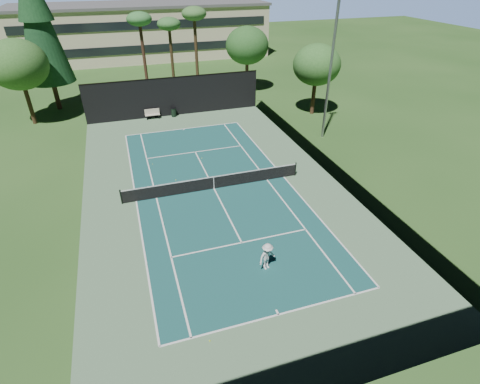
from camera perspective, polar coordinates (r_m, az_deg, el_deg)
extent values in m
plane|color=#2A521E|center=(27.03, -3.98, 0.49)|extent=(160.00, 160.00, 0.00)
cube|color=#587E59|center=(27.03, -3.98, 0.50)|extent=(18.00, 32.00, 0.01)
cube|color=#184F4E|center=(27.03, -3.98, 0.51)|extent=(10.97, 23.77, 0.01)
cube|color=white|center=(18.34, 5.89, -18.09)|extent=(10.97, 0.10, 0.01)
cube|color=white|center=(37.51, -8.61, 9.51)|extent=(10.97, 0.10, 0.01)
cube|color=white|center=(21.98, 0.26, -7.72)|extent=(8.23, 0.10, 0.01)
cube|color=white|center=(32.55, -6.83, 6.09)|extent=(8.23, 0.10, 0.01)
cube|color=white|center=(26.49, -15.54, -1.38)|extent=(0.10, 23.77, 0.01)
cube|color=white|center=(28.62, 6.71, 2.28)|extent=(0.10, 23.77, 0.01)
cube|color=white|center=(26.52, -12.61, -0.90)|extent=(0.10, 23.77, 0.01)
cube|color=white|center=(28.13, 4.16, 1.87)|extent=(0.10, 23.77, 0.01)
cube|color=white|center=(27.02, -3.98, 0.53)|extent=(0.10, 12.80, 0.01)
cube|color=white|center=(18.43, 5.70, -17.76)|extent=(0.10, 0.30, 0.01)
cube|color=white|center=(37.37, -8.57, 9.42)|extent=(0.10, 0.30, 0.01)
cylinder|color=black|center=(26.24, -17.67, -0.74)|extent=(0.10, 0.10, 1.10)
cylinder|color=black|center=(28.72, 8.45, 3.47)|extent=(0.10, 0.10, 1.10)
cube|color=black|center=(26.78, -4.02, 1.41)|extent=(12.80, 0.02, 0.92)
cube|color=white|center=(26.54, -4.06, 2.31)|extent=(12.80, 0.04, 0.07)
cube|color=white|center=(26.78, -4.02, 1.41)|extent=(0.05, 0.03, 0.92)
cube|color=black|center=(40.69, -9.94, 14.13)|extent=(18.00, 0.04, 4.00)
cube|color=black|center=(14.64, 13.26, -24.49)|extent=(18.00, 0.04, 4.00)
cube|color=black|center=(29.25, 13.30, 6.66)|extent=(0.04, 32.00, 4.00)
cube|color=black|center=(25.77, -23.90, 1.06)|extent=(0.04, 32.00, 4.00)
cube|color=black|center=(40.14, -10.21, 16.85)|extent=(18.00, 0.06, 0.06)
imported|color=silver|center=(19.92, 4.17, -9.78)|extent=(1.19, 0.93, 1.61)
sphere|color=#CAE233|center=(17.41, -4.63, -21.66)|extent=(0.07, 0.07, 0.07)
sphere|color=#E2F637|center=(28.41, -9.75, 1.82)|extent=(0.07, 0.07, 0.07)
sphere|color=#EEF537|center=(31.39, -5.86, 5.16)|extent=(0.07, 0.07, 0.07)
sphere|color=#B6D330|center=(31.11, -13.19, 4.18)|extent=(0.06, 0.06, 0.06)
cube|color=beige|center=(40.52, -13.19, 11.38)|extent=(1.50, 0.45, 0.05)
cube|color=beige|center=(40.61, -13.27, 11.87)|extent=(1.50, 0.06, 0.55)
cube|color=black|center=(40.56, -14.00, 10.94)|extent=(0.06, 0.40, 0.42)
cube|color=black|center=(40.64, -12.30, 11.19)|extent=(0.06, 0.40, 0.42)
cylinder|color=black|center=(40.77, -10.07, 11.86)|extent=(0.52, 0.52, 0.90)
cylinder|color=black|center=(40.62, -10.13, 12.48)|extent=(0.56, 0.56, 0.05)
cylinder|color=#4D3021|center=(46.63, -26.27, 13.42)|extent=(0.50, 0.50, 3.60)
cone|color=#14391D|center=(45.29, -28.55, 21.97)|extent=(4.80, 4.80, 12.00)
cylinder|color=#44291D|center=(47.64, -14.38, 19.05)|extent=(0.36, 0.36, 8.55)
ellipsoid|color=#316D32|center=(46.95, -15.12, 24.12)|extent=(2.80, 2.80, 1.54)
cylinder|color=#402F1B|center=(50.04, -10.34, 19.54)|extent=(0.36, 0.36, 7.65)
ellipsoid|color=#30652D|center=(49.40, -10.80, 23.86)|extent=(2.80, 2.80, 1.54)
cylinder|color=#43301C|center=(47.42, -6.65, 19.99)|extent=(0.36, 0.36, 9.00)
ellipsoid|color=#39682E|center=(46.73, -7.02, 25.40)|extent=(2.80, 2.80, 1.54)
cylinder|color=#4D3021|center=(48.64, 1.05, 17.16)|extent=(0.40, 0.40, 3.52)
ellipsoid|color=#265621|center=(47.85, 1.10, 21.43)|extent=(5.12, 5.12, 4.35)
cylinder|color=#4F3322|center=(41.44, 11.09, 13.83)|extent=(0.40, 0.40, 3.30)
ellipsoid|color=#306627|center=(40.54, 11.61, 18.47)|extent=(4.80, 4.80, 4.08)
cylinder|color=#49321F|center=(43.17, -29.36, 11.43)|extent=(0.40, 0.40, 3.74)
ellipsoid|color=#346627|center=(42.24, -30.78, 16.34)|extent=(5.44, 5.44, 4.62)
cube|color=beige|center=(69.45, -14.50, 22.56)|extent=(40.00, 12.00, 8.00)
cube|color=#59595B|center=(68.98, -15.00, 25.90)|extent=(40.50, 12.50, 0.40)
cube|color=black|center=(63.75, -13.74, 20.43)|extent=(38.00, 0.15, 1.20)
cube|color=black|center=(63.23, -14.16, 23.44)|extent=(38.00, 0.15, 1.20)
cylinder|color=#919498|center=(34.31, 13.59, 17.44)|extent=(0.24, 0.24, 12.00)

